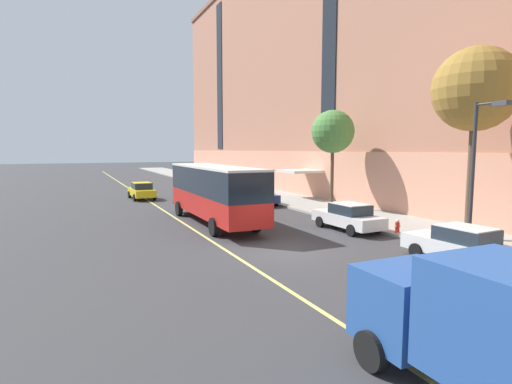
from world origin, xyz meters
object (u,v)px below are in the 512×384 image
parked_car_darkgray_4 (217,186)px  street_lamp (479,160)px  parked_car_white_6 (461,245)px  street_tree_far_uptown (333,132)px  taxi_cab (142,191)px  parked_car_white_2 (348,217)px  city_bus (214,190)px  street_tree_mid_block (476,90)px  fire_hydrant (397,226)px  parked_car_navy_0 (259,195)px

parked_car_darkgray_4 → street_lamp: size_ratio=0.72×
parked_car_white_6 → street_tree_far_uptown: street_tree_far_uptown is taller
parked_car_darkgray_4 → taxi_cab: 8.23m
taxi_cab → street_lamp: street_lamp is taller
parked_car_white_2 → street_tree_far_uptown: bearing=61.0°
city_bus → street_tree_mid_block: (9.96, -9.86, 5.36)m
street_tree_mid_block → street_tree_far_uptown: 11.59m
city_bus → street_lamp: street_lamp is taller
street_tree_far_uptown → street_lamp: 13.62m
street_tree_mid_block → parked_car_white_6: bearing=-145.7°
city_bus → parked_car_darkgray_4: size_ratio=2.44×
street_lamp → street_tree_far_uptown: bearing=81.2°
taxi_cab → fire_hydrant: size_ratio=6.19×
street_lamp → taxi_cab: bearing=110.7°
parked_car_white_2 → street_lamp: size_ratio=0.71×
street_tree_far_uptown → parked_car_white_6: bearing=-105.5°
parked_car_white_2 → taxi_cab: size_ratio=1.03×
parked_car_white_2 → fire_hydrant: bearing=-54.0°
parked_car_navy_0 → parked_car_darkgray_4: same height
parked_car_navy_0 → taxi_cab: 11.54m
city_bus → street_lamp: bearing=-56.0°
taxi_cab → fire_hydrant: (9.81, -21.89, -0.29)m
taxi_cab → parked_car_white_6: bearing=-73.4°
parked_car_darkgray_4 → street_tree_far_uptown: 16.11m
city_bus → parked_car_white_2: bearing=-39.6°
parked_car_white_6 → fire_hydrant: (1.74, 5.20, -0.29)m
city_bus → parked_car_white_2: size_ratio=2.45×
city_bus → taxi_cab: size_ratio=2.53×
parked_car_navy_0 → parked_car_darkgray_4: size_ratio=0.94×
street_tree_mid_block → street_tree_far_uptown: size_ratio=1.27×
parked_car_darkgray_4 → street_lamp: 28.37m
street_tree_far_uptown → parked_car_white_2: bearing=-119.0°
parked_car_navy_0 → parked_car_darkgray_4: bearing=91.2°
street_tree_mid_block → street_lamp: (-2.07, -1.86, -3.31)m
city_bus → taxi_cab: 14.77m
parked_car_darkgray_4 → parked_car_white_6: 28.91m
city_bus → fire_hydrant: size_ratio=15.65×
parked_car_white_6 → street_tree_mid_block: street_tree_mid_block is taller
street_tree_mid_block → street_tree_far_uptown: (0.00, 11.48, -1.56)m
parked_car_white_6 → parked_car_navy_0: bearing=89.5°
city_bus → parked_car_white_2: city_bus is taller
street_tree_far_uptown → street_tree_mid_block: bearing=-90.0°
city_bus → taxi_cab: (-2.02, 14.57, -1.30)m
parked_car_navy_0 → parked_car_white_2: (0.00, -11.62, 0.00)m
parked_car_white_2 → street_lamp: 7.57m
parked_car_darkgray_4 → parked_car_white_6: (0.04, -28.91, -0.00)m
parked_car_white_2 → parked_car_darkgray_4: bearing=90.5°
parked_car_white_2 → street_tree_mid_block: 8.98m
parked_car_white_6 → fire_hydrant: bearing=71.5°
street_lamp → fire_hydrant: street_lamp is taller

